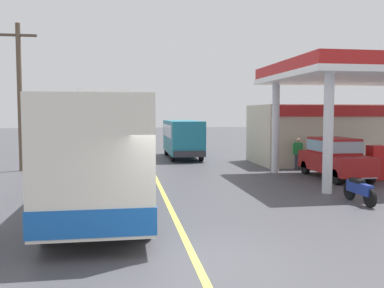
{
  "coord_description": "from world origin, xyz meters",
  "views": [
    {
      "loc": [
        -1.35,
        -7.82,
        2.92
      ],
      "look_at": [
        1.5,
        10.0,
        1.6
      ],
      "focal_mm": 39.25,
      "sensor_mm": 36.0,
      "label": 1
    }
  ],
  "objects_px": {
    "coach_bus_main": "(105,151)",
    "car_trailing_behind_bus": "(112,142)",
    "car_at_pump": "(335,156)",
    "pedestrian_near_pump": "(298,152)",
    "motorcycle_parked_forecourt": "(359,190)",
    "minibus_opposing_lane": "(183,136)"
  },
  "relations": [
    {
      "from": "coach_bus_main",
      "to": "minibus_opposing_lane",
      "type": "height_order",
      "value": "coach_bus_main"
    },
    {
      "from": "car_at_pump",
      "to": "motorcycle_parked_forecourt",
      "type": "relative_size",
      "value": 2.33
    },
    {
      "from": "car_at_pump",
      "to": "car_trailing_behind_bus",
      "type": "relative_size",
      "value": 1.0
    },
    {
      "from": "car_trailing_behind_bus",
      "to": "minibus_opposing_lane",
      "type": "bearing_deg",
      "value": -11.15
    },
    {
      "from": "car_at_pump",
      "to": "minibus_opposing_lane",
      "type": "bearing_deg",
      "value": 119.86
    },
    {
      "from": "coach_bus_main",
      "to": "car_at_pump",
      "type": "relative_size",
      "value": 2.63
    },
    {
      "from": "car_at_pump",
      "to": "pedestrian_near_pump",
      "type": "height_order",
      "value": "car_at_pump"
    },
    {
      "from": "car_at_pump",
      "to": "car_trailing_behind_bus",
      "type": "bearing_deg",
      "value": 133.79
    },
    {
      "from": "minibus_opposing_lane",
      "to": "car_trailing_behind_bus",
      "type": "height_order",
      "value": "minibus_opposing_lane"
    },
    {
      "from": "car_at_pump",
      "to": "pedestrian_near_pump",
      "type": "bearing_deg",
      "value": 98.85
    },
    {
      "from": "coach_bus_main",
      "to": "car_trailing_behind_bus",
      "type": "relative_size",
      "value": 2.63
    },
    {
      "from": "coach_bus_main",
      "to": "pedestrian_near_pump",
      "type": "distance_m",
      "value": 11.7
    },
    {
      "from": "coach_bus_main",
      "to": "pedestrian_near_pump",
      "type": "relative_size",
      "value": 6.65
    },
    {
      "from": "coach_bus_main",
      "to": "car_at_pump",
      "type": "bearing_deg",
      "value": 20.87
    },
    {
      "from": "coach_bus_main",
      "to": "motorcycle_parked_forecourt",
      "type": "distance_m",
      "value": 8.34
    },
    {
      "from": "car_at_pump",
      "to": "pedestrian_near_pump",
      "type": "xyz_separation_m",
      "value": [
        -0.47,
        3.0,
        -0.08
      ]
    },
    {
      "from": "minibus_opposing_lane",
      "to": "pedestrian_near_pump",
      "type": "distance_m",
      "value": 8.46
    },
    {
      "from": "pedestrian_near_pump",
      "to": "car_trailing_behind_bus",
      "type": "distance_m",
      "value": 12.36
    },
    {
      "from": "motorcycle_parked_forecourt",
      "to": "pedestrian_near_pump",
      "type": "distance_m",
      "value": 8.19
    },
    {
      "from": "coach_bus_main",
      "to": "car_trailing_behind_bus",
      "type": "height_order",
      "value": "coach_bus_main"
    },
    {
      "from": "coach_bus_main",
      "to": "car_trailing_behind_bus",
      "type": "xyz_separation_m",
      "value": [
        -0.23,
        14.42,
        -0.71
      ]
    },
    {
      "from": "pedestrian_near_pump",
      "to": "car_trailing_behind_bus",
      "type": "height_order",
      "value": "car_trailing_behind_bus"
    }
  ]
}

